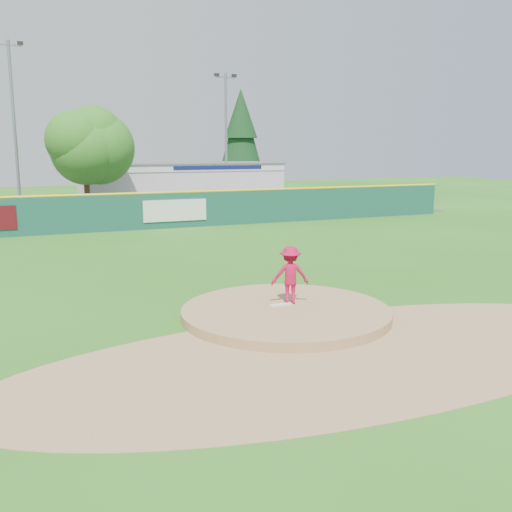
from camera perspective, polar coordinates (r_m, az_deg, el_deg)
name	(u,v)px	position (r m, az deg, el deg)	size (l,w,h in m)	color
ground	(286,317)	(15.14, 2.98, -6.13)	(120.00, 120.00, 0.00)	#286B19
pitchers_mound	(286,317)	(15.14, 2.98, -6.13)	(5.50, 5.50, 0.50)	#9E774C
pitching_rubber	(281,305)	(15.33, 2.50, -4.87)	(0.60, 0.15, 0.04)	white
infield_dirt_arc	(346,354)	(12.66, 9.04, -9.65)	(15.40, 15.40, 0.01)	#9E774C
parking_lot	(115,213)	(40.75, -13.95, 4.19)	(44.00, 16.00, 0.02)	#38383A
pitcher	(290,275)	(15.38, 3.43, -1.90)	(1.01, 0.58, 1.57)	#AF0F36
van	(227,209)	(36.54, -2.93, 4.72)	(1.95, 4.22, 1.17)	silver
pool_building_grp	(179,183)	(46.76, -7.73, 7.24)	(15.20, 8.20, 3.31)	silver
fence_banners	(82,214)	(31.29, -16.97, 4.00)	(13.59, 0.04, 1.20)	#530B12
outfield_fence	(141,210)	(31.83, -11.40, 4.53)	(40.00, 0.14, 2.07)	#16483D
deciduous_tree	(85,146)	(38.27, -16.77, 10.48)	(5.60, 5.60, 7.36)	#382314
conifer_tree	(241,136)	(52.72, -1.52, 11.92)	(4.40, 4.40, 9.50)	#382314
light_pole_left	(14,122)	(40.05, -23.04, 12.23)	(1.75, 0.25, 11.00)	gray
light_pole_right	(226,133)	(44.76, -3.02, 12.14)	(1.75, 0.25, 10.00)	gray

